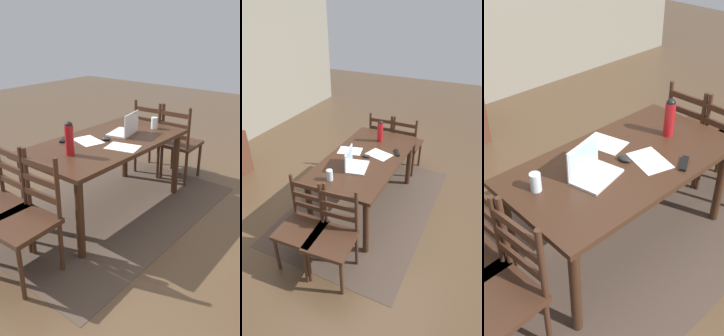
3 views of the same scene
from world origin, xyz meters
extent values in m
plane|color=brown|center=(0.00, 0.00, 0.00)|extent=(14.00, 14.00, 0.00)
cube|color=#47382D|center=(0.00, 0.00, 0.00)|extent=(2.54, 1.73, 0.01)
cube|color=#382114|center=(0.00, 0.00, 0.73)|extent=(1.66, 0.88, 0.04)
cylinder|color=#382114|center=(-0.75, -0.36, 0.36)|extent=(0.07, 0.07, 0.71)
cylinder|color=#382114|center=(0.75, -0.36, 0.36)|extent=(0.07, 0.07, 0.71)
cylinder|color=#382114|center=(-0.75, 0.36, 0.36)|extent=(0.07, 0.07, 0.71)
cylinder|color=#382114|center=(0.75, 0.36, 0.36)|extent=(0.07, 0.07, 0.71)
cylinder|color=#3D2316|center=(0.97, 0.02, 0.21)|extent=(0.04, 0.04, 0.43)
cylinder|color=#3D2316|center=(0.97, -0.36, 0.21)|extent=(0.04, 0.04, 0.43)
cylinder|color=#3D2316|center=(0.96, 0.02, 0.70)|extent=(0.04, 0.04, 0.50)
cube|color=#3D2316|center=(0.96, -0.17, 0.60)|extent=(0.03, 0.36, 0.05)
cube|color=#3D2316|center=(0.96, -0.17, 0.72)|extent=(0.03, 0.36, 0.05)
cube|color=#3D2316|center=(0.96, -0.17, 0.85)|extent=(0.03, 0.36, 0.05)
cube|color=#3D2316|center=(1.16, 0.18, 0.45)|extent=(0.46, 0.46, 0.04)
cylinder|color=#3D2316|center=(1.34, 0.37, 0.21)|extent=(0.04, 0.04, 0.43)
cylinder|color=#3D2316|center=(0.96, 0.36, 0.21)|extent=(0.04, 0.04, 0.43)
cylinder|color=#3D2316|center=(0.98, -0.02, 0.21)|extent=(0.04, 0.04, 0.43)
cylinder|color=#3D2316|center=(0.95, 0.36, 0.70)|extent=(0.04, 0.04, 0.50)
cylinder|color=#3D2316|center=(0.97, -0.02, 0.70)|extent=(0.04, 0.04, 0.50)
cube|color=#3D2316|center=(0.96, 0.17, 0.60)|extent=(0.04, 0.36, 0.05)
cube|color=#3D2316|center=(0.96, 0.17, 0.72)|extent=(0.04, 0.36, 0.05)
cube|color=#3D2316|center=(0.96, 0.17, 0.85)|extent=(0.04, 0.36, 0.05)
cube|color=#3D2316|center=(-1.16, 0.18, 0.45)|extent=(0.46, 0.46, 0.04)
cylinder|color=#3D2316|center=(-1.34, -0.02, 0.21)|extent=(0.04, 0.04, 0.43)
cylinder|color=#3D2316|center=(-1.36, 0.36, 0.21)|extent=(0.04, 0.04, 0.43)
cylinder|color=#3D2316|center=(-0.96, -0.01, 0.21)|extent=(0.04, 0.04, 0.43)
cylinder|color=#3D2316|center=(-0.98, 0.37, 0.21)|extent=(0.04, 0.04, 0.43)
cylinder|color=#3D2316|center=(-0.95, -0.01, 0.70)|extent=(0.04, 0.04, 0.50)
cylinder|color=#3D2316|center=(-0.97, 0.37, 0.70)|extent=(0.04, 0.04, 0.50)
cube|color=#3D2316|center=(-0.96, 0.18, 0.60)|extent=(0.04, 0.36, 0.05)
cube|color=#3D2316|center=(-0.96, 0.18, 0.72)|extent=(0.04, 0.36, 0.05)
cube|color=#3D2316|center=(-0.96, 0.18, 0.85)|extent=(0.04, 0.36, 0.05)
cube|color=#3D2316|center=(-1.16, -0.18, 0.45)|extent=(0.48, 0.48, 0.04)
cylinder|color=#3D2316|center=(-1.33, -0.38, 0.21)|extent=(0.04, 0.04, 0.43)
cylinder|color=#3D2316|center=(-1.36, 0.00, 0.21)|extent=(0.04, 0.04, 0.43)
cylinder|color=#3D2316|center=(-0.95, -0.35, 0.21)|extent=(0.04, 0.04, 0.43)
cylinder|color=#3D2316|center=(-0.98, 0.03, 0.21)|extent=(0.04, 0.04, 0.43)
cylinder|color=#3D2316|center=(-0.94, -0.35, 0.70)|extent=(0.04, 0.04, 0.50)
cylinder|color=#3D2316|center=(-0.97, 0.03, 0.70)|extent=(0.04, 0.04, 0.50)
cube|color=#3D2316|center=(-0.96, -0.16, 0.60)|extent=(0.05, 0.36, 0.05)
cube|color=#3D2316|center=(-0.96, -0.16, 0.72)|extent=(0.05, 0.36, 0.05)
cube|color=#3D2316|center=(-0.96, -0.16, 0.85)|extent=(0.05, 0.36, 0.05)
cube|color=silver|center=(-0.27, -0.03, 0.76)|extent=(0.36, 0.29, 0.02)
cube|color=silver|center=(-0.29, 0.08, 0.87)|extent=(0.31, 0.08, 0.21)
cube|color=#A5CCEA|center=(-0.29, 0.07, 0.87)|extent=(0.29, 0.07, 0.19)
cylinder|color=#A81419|center=(0.49, 0.01, 0.88)|extent=(0.08, 0.08, 0.26)
sphere|color=black|center=(0.49, 0.01, 1.02)|extent=(0.07, 0.07, 0.07)
cylinder|color=silver|center=(-0.63, 0.13, 0.81)|extent=(0.07, 0.07, 0.12)
ellipsoid|color=black|center=(0.00, -0.01, 0.77)|extent=(0.08, 0.11, 0.03)
cube|color=black|center=(0.26, -0.32, 0.76)|extent=(0.17, 0.12, 0.02)
cube|color=white|center=(0.13, -0.13, 0.75)|extent=(0.28, 0.34, 0.00)
cube|color=white|center=(0.06, 0.25, 0.75)|extent=(0.28, 0.34, 0.00)
camera|label=1|loc=(2.33, 2.05, 1.80)|focal=35.90mm
camera|label=2|loc=(-2.80, -1.30, 2.48)|focal=30.42mm
camera|label=3|loc=(-1.66, -1.57, 2.27)|focal=42.72mm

